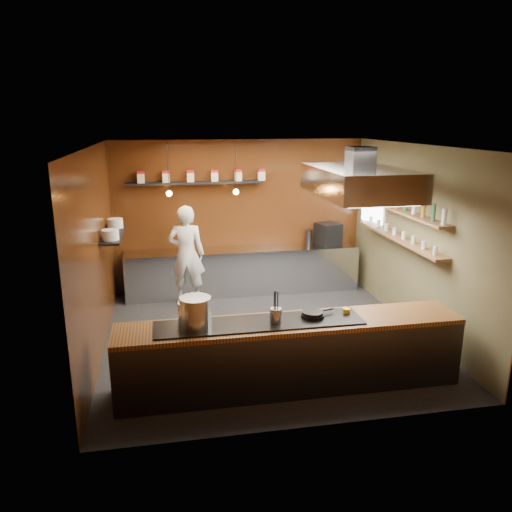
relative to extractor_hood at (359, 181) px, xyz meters
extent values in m
plane|color=black|center=(-1.30, 0.40, -2.51)|extent=(5.00, 5.00, 0.00)
plane|color=black|center=(-1.30, 2.90, -1.01)|extent=(5.00, 0.00, 5.00)
plane|color=black|center=(-3.80, 0.40, -1.01)|extent=(0.00, 5.00, 5.00)
plane|color=brown|center=(1.20, 0.40, -1.01)|extent=(0.00, 5.00, 5.00)
plane|color=silver|center=(-1.30, 0.40, 0.49)|extent=(5.00, 5.00, 0.00)
plane|color=white|center=(1.15, 2.10, -0.61)|extent=(0.00, 1.00, 1.00)
cube|color=silver|center=(-1.30, 2.57, -2.06)|extent=(4.60, 0.65, 0.90)
cube|color=#38383D|center=(-1.30, -1.20, -2.08)|extent=(4.40, 0.70, 0.86)
cube|color=brown|center=(-1.30, -1.20, -1.62)|extent=(4.40, 0.72, 0.06)
cube|color=black|center=(-1.70, -1.20, -1.58)|extent=(2.60, 0.55, 0.02)
cube|color=black|center=(-2.20, 2.76, -0.31)|extent=(2.60, 0.26, 0.04)
cube|color=black|center=(-3.64, 1.40, -0.96)|extent=(0.30, 1.40, 0.04)
cube|color=brown|center=(1.04, 0.70, -0.59)|extent=(0.26, 2.80, 0.04)
cube|color=brown|center=(1.04, 0.70, -1.06)|extent=(0.26, 2.80, 0.04)
cube|color=#38383D|center=(0.00, 0.00, 0.34)|extent=(0.35, 0.35, 0.30)
cube|color=silver|center=(0.00, 0.00, -0.01)|extent=(1.20, 2.00, 0.40)
cube|color=white|center=(0.00, 0.00, -0.22)|extent=(1.00, 1.80, 0.02)
cylinder|color=black|center=(-2.70, 2.10, 0.04)|extent=(0.01, 0.01, 0.90)
sphere|color=orange|center=(-2.70, 2.10, -0.41)|extent=(0.10, 0.10, 0.10)
cylinder|color=black|center=(-1.50, 2.10, 0.04)|extent=(0.01, 0.01, 0.90)
sphere|color=orange|center=(-1.50, 2.10, -0.41)|extent=(0.10, 0.10, 0.10)
cube|color=beige|center=(-3.20, 2.76, -0.20)|extent=(0.13, 0.13, 0.17)
cube|color=#AB1915|center=(-3.20, 2.76, -0.09)|extent=(0.13, 0.13, 0.05)
cube|color=beige|center=(-2.74, 2.76, -0.20)|extent=(0.13, 0.13, 0.17)
cube|color=#AB1915|center=(-2.74, 2.76, -0.09)|extent=(0.13, 0.13, 0.05)
cube|color=beige|center=(-2.28, 2.76, -0.20)|extent=(0.13, 0.13, 0.17)
cube|color=#AB1915|center=(-2.28, 2.76, -0.09)|extent=(0.13, 0.13, 0.05)
cube|color=beige|center=(-1.82, 2.76, -0.20)|extent=(0.13, 0.13, 0.17)
cube|color=#AB1915|center=(-1.82, 2.76, -0.09)|extent=(0.14, 0.13, 0.05)
cube|color=beige|center=(-1.36, 2.76, -0.20)|extent=(0.13, 0.13, 0.17)
cube|color=#AB1915|center=(-1.36, 2.76, -0.09)|extent=(0.14, 0.13, 0.05)
cube|color=beige|center=(-0.90, 2.76, -0.20)|extent=(0.13, 0.13, 0.17)
cube|color=#AB1915|center=(-0.90, 2.76, -0.09)|extent=(0.14, 0.13, 0.05)
cylinder|color=white|center=(-3.64, 0.95, -0.86)|extent=(0.26, 0.26, 0.16)
cylinder|color=white|center=(-3.64, 1.85, -0.86)|extent=(0.26, 0.26, 0.16)
cylinder|color=silver|center=(1.04, -0.60, -0.45)|extent=(0.06, 0.06, 0.24)
cylinder|color=#2D5933|center=(1.04, -0.31, -0.45)|extent=(0.06, 0.06, 0.24)
cylinder|color=#8C601E|center=(1.04, -0.02, -0.45)|extent=(0.06, 0.06, 0.24)
cylinder|color=silver|center=(1.04, 0.27, -0.45)|extent=(0.06, 0.06, 0.24)
cylinder|color=#2D5933|center=(1.04, 0.56, -0.45)|extent=(0.06, 0.06, 0.24)
cylinder|color=#8C601E|center=(1.04, 0.84, -0.45)|extent=(0.06, 0.06, 0.24)
cylinder|color=silver|center=(1.04, 1.13, -0.45)|extent=(0.06, 0.06, 0.24)
cylinder|color=#2D5933|center=(1.04, 1.42, -0.45)|extent=(0.06, 0.06, 0.24)
cylinder|color=#8C601E|center=(1.04, 1.71, -0.45)|extent=(0.06, 0.06, 0.24)
cylinder|color=silver|center=(1.04, 2.00, -0.45)|extent=(0.06, 0.06, 0.24)
cylinder|color=silver|center=(1.04, -0.45, -0.97)|extent=(0.07, 0.07, 0.13)
cylinder|color=silver|center=(1.04, -0.12, -0.97)|extent=(0.07, 0.07, 0.13)
cylinder|color=silver|center=(1.04, 0.21, -0.97)|extent=(0.07, 0.07, 0.13)
cylinder|color=silver|center=(1.04, 0.54, -0.97)|extent=(0.07, 0.07, 0.13)
cylinder|color=silver|center=(1.04, 0.86, -0.97)|extent=(0.07, 0.07, 0.13)
cylinder|color=silver|center=(1.04, 1.19, -0.97)|extent=(0.07, 0.07, 0.13)
cylinder|color=silver|center=(1.04, 1.52, -0.97)|extent=(0.07, 0.07, 0.13)
cylinder|color=silver|center=(1.04, 1.85, -0.97)|extent=(0.07, 0.07, 0.13)
cylinder|color=silver|center=(-2.49, -1.18, -1.38)|extent=(0.49, 0.49, 0.37)
cylinder|color=#BABDC2|center=(-2.54, -1.13, -1.42)|extent=(0.41, 0.41, 0.29)
cylinder|color=#B0B2B7|center=(-1.51, -1.26, -1.47)|extent=(0.16, 0.16, 0.19)
cylinder|color=black|center=(-1.01, -1.16, -1.55)|extent=(0.30, 0.30, 0.04)
cylinder|color=black|center=(-1.01, -1.16, -1.51)|extent=(0.28, 0.28, 0.04)
cylinder|color=black|center=(-0.78, -1.09, -1.51)|extent=(0.18, 0.07, 0.02)
cylinder|color=yellow|center=(-0.54, -1.12, -1.54)|extent=(0.12, 0.12, 0.09)
cube|color=black|center=(0.47, 2.64, -1.39)|extent=(0.54, 0.53, 0.43)
imported|color=white|center=(-2.43, 2.25, -1.58)|extent=(0.73, 0.54, 1.86)
camera|label=1|loc=(-2.81, -6.85, 0.87)|focal=35.00mm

